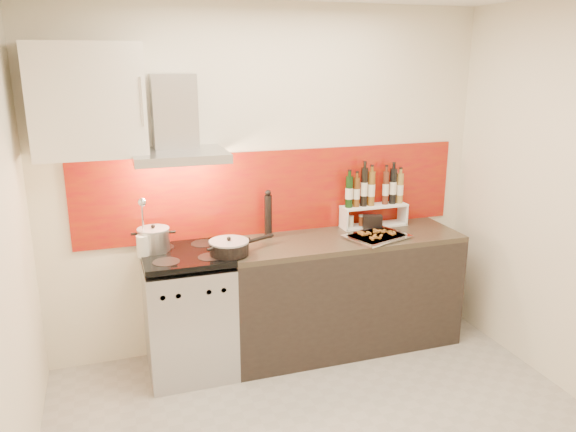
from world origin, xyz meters
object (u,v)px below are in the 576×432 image
object	(u,v)px
counter	(343,292)
saute_pan	(230,247)
stock_pot	(154,239)
baking_tray	(377,236)
pepper_mill	(268,215)
range_stove	(189,314)

from	to	relation	value
counter	saute_pan	bearing A→B (deg)	-171.99
stock_pot	counter	bearing A→B (deg)	-4.28
saute_pan	baking_tray	xyz separation A→B (m)	(1.13, 0.02, -0.04)
stock_pot	saute_pan	bearing A→B (deg)	-25.53
pepper_mill	counter	bearing A→B (deg)	-17.55
pepper_mill	saute_pan	bearing A→B (deg)	-140.24
saute_pan	counter	bearing A→B (deg)	8.01
pepper_mill	range_stove	bearing A→B (deg)	-164.63
stock_pot	pepper_mill	xyz separation A→B (m)	(0.85, 0.07, 0.09)
pepper_mill	baking_tray	distance (m)	0.83
saute_pan	stock_pot	bearing A→B (deg)	154.47
range_stove	stock_pot	xyz separation A→B (m)	(-0.20, 0.11, 0.55)
stock_pot	baking_tray	world-z (taller)	stock_pot
stock_pot	pepper_mill	size ratio (longest dim) A/B	0.60
saute_pan	baking_tray	distance (m)	1.13
counter	stock_pot	bearing A→B (deg)	175.72
range_stove	pepper_mill	size ratio (longest dim) A/B	2.47
range_stove	baking_tray	size ratio (longest dim) A/B	1.74
pepper_mill	stock_pot	bearing A→B (deg)	-175.36
counter	saute_pan	world-z (taller)	saute_pan
range_stove	counter	size ratio (longest dim) A/B	0.51
stock_pot	baking_tray	size ratio (longest dim) A/B	0.42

